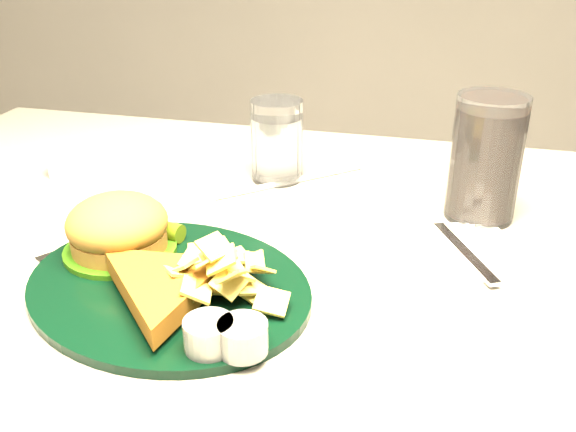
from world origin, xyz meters
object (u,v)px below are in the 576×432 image
(fork_napkin, at_px, (464,247))
(cola_glass, at_px, (486,158))
(dinner_plate, at_px, (166,261))
(water_glass, at_px, (277,141))

(fork_napkin, bearing_deg, cola_glass, 54.11)
(dinner_plate, xyz_separation_m, cola_glass, (0.29, 0.24, 0.04))
(cola_glass, distance_m, fork_napkin, 0.12)
(fork_napkin, bearing_deg, water_glass, 122.06)
(water_glass, xyz_separation_m, fork_napkin, (0.25, -0.15, -0.05))
(fork_napkin, bearing_deg, dinner_plate, -178.37)
(dinner_plate, bearing_deg, cola_glass, 62.22)
(water_glass, bearing_deg, dinner_plate, -95.23)
(water_glass, relative_size, fork_napkin, 0.63)
(water_glass, distance_m, fork_napkin, 0.29)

